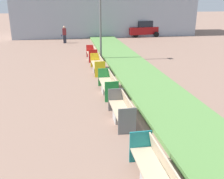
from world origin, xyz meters
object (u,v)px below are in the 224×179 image
bench_yellow_frame (98,66)px  pedestrian_walking (64,34)px  bench_grey_frame (122,112)px  bench_red_frame (92,55)px  parked_car_distant (144,29)px  bench_teal_frame (156,176)px  bench_green_frame (108,86)px  street_lamp_post (100,4)px

bench_yellow_frame → pedestrian_walking: 11.81m
bench_grey_frame → bench_red_frame: bearing=90.0°
bench_yellow_frame → parked_car_distant: size_ratio=0.56×
bench_yellow_frame → bench_teal_frame: bearing=-90.0°
bench_green_frame → pedestrian_walking: (-1.98, 15.59, 0.50)m
bench_teal_frame → parked_car_distant: bearing=73.9°
bench_teal_frame → bench_red_frame: 14.37m
bench_yellow_frame → street_lamp_post: bearing=79.0°
bench_grey_frame → pedestrian_walking: pedestrian_walking is taller
bench_grey_frame → bench_yellow_frame: bearing=90.0°
bench_green_frame → pedestrian_walking: bearing=97.2°
pedestrian_walking → parked_car_distant: (9.48, 3.54, 0.04)m
bench_yellow_frame → street_lamp_post: (0.61, 3.14, 3.58)m
parked_car_distant → street_lamp_post: bearing=-128.3°
bench_yellow_frame → parked_car_distant: (7.50, 15.17, 0.53)m
bench_green_frame → pedestrian_walking: size_ratio=1.37×
bench_teal_frame → pedestrian_walking: bearing=95.0°
bench_grey_frame → bench_green_frame: 3.11m
street_lamp_post → bench_teal_frame: bearing=-92.5°
bench_red_frame → bench_green_frame: bearing=-90.0°
bench_red_frame → street_lamp_post: bearing=-30.7°
bench_green_frame → street_lamp_post: size_ratio=0.33×
street_lamp_post → parked_car_distant: 14.20m
bench_green_frame → bench_grey_frame: bearing=-90.1°
pedestrian_walking → bench_yellow_frame: bearing=-80.4°
bench_green_frame → parked_car_distant: 20.56m
bench_green_frame → bench_yellow_frame: (0.00, 3.96, 0.00)m
bench_yellow_frame → bench_red_frame: same height
bench_yellow_frame → parked_car_distant: 16.94m
parked_car_distant → bench_teal_frame: bearing=-114.6°
bench_red_frame → pedestrian_walking: (-1.97, 8.13, 0.51)m
bench_teal_frame → parked_car_distant: 27.10m
bench_green_frame → bench_yellow_frame: 3.96m
bench_green_frame → pedestrian_walking: 15.73m
bench_green_frame → parked_car_distant: parked_car_distant is taller
bench_teal_frame → parked_car_distant: size_ratio=0.55×
bench_grey_frame → pedestrian_walking: 18.81m
street_lamp_post → pedestrian_walking: (-2.59, 8.49, -3.09)m
bench_green_frame → bench_red_frame: (-0.00, 7.46, -0.01)m
parked_car_distant → bench_grey_frame: bearing=-117.1°
bench_red_frame → street_lamp_post: (0.61, -0.36, 3.60)m
bench_grey_frame → bench_green_frame: bearing=89.9°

